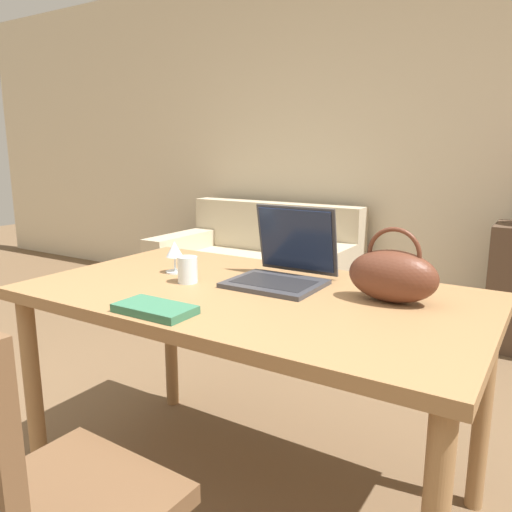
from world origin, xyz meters
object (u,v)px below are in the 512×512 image
couch (256,274)px  drinking_glass (188,270)px  wine_glass (175,252)px  handbag (393,275)px  chair (22,499)px  laptop (285,262)px

couch → drinking_glass: drinking_glass is taller
wine_glass → handbag: handbag is taller
chair → wine_glass: chair is taller
couch → handbag: (1.59, -1.77, 0.58)m
chair → drinking_glass: chair is taller
laptop → drinking_glass: laptop is taller
wine_glass → chair: bearing=-68.2°
laptop → handbag: 0.40m
couch → laptop: size_ratio=4.80×
couch → handbag: 2.45m
chair → laptop: laptop is taller
drinking_glass → wine_glass: (-0.14, 0.09, 0.04)m
drinking_glass → chair: bearing=-74.5°
wine_glass → handbag: bearing=4.6°
chair → handbag: (0.46, 0.97, 0.33)m
chair → drinking_glass: 0.90m
couch → handbag: handbag is taller
chair → couch: size_ratio=0.64×
laptop → wine_glass: size_ratio=2.58×
chair → couch: chair is taller
drinking_glass → handbag: (0.68, 0.15, 0.04)m
drinking_glass → handbag: size_ratio=0.34×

